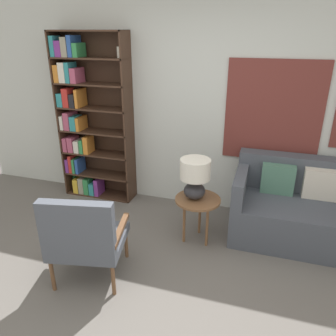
{
  "coord_description": "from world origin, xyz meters",
  "views": [
    {
      "loc": [
        0.87,
        -1.88,
        2.17
      ],
      "look_at": [
        -0.04,
        1.01,
        0.9
      ],
      "focal_mm": 35.0,
      "sensor_mm": 36.0,
      "label": 1
    }
  ],
  "objects_px": {
    "side_table": "(198,204)",
    "armchair": "(84,236)",
    "couch": "(317,212)",
    "bookshelf": "(86,120)",
    "table_lamp": "(195,176)"
  },
  "relations": [
    {
      "from": "couch",
      "to": "table_lamp",
      "type": "xyz_separation_m",
      "value": [
        -1.29,
        -0.42,
        0.44
      ]
    },
    {
      "from": "side_table",
      "to": "table_lamp",
      "type": "bearing_deg",
      "value": 174.17
    },
    {
      "from": "armchair",
      "to": "side_table",
      "type": "xyz_separation_m",
      "value": [
        0.82,
        0.94,
        -0.04
      ]
    },
    {
      "from": "bookshelf",
      "to": "table_lamp",
      "type": "height_order",
      "value": "bookshelf"
    },
    {
      "from": "armchair",
      "to": "couch",
      "type": "relative_size",
      "value": 0.5
    },
    {
      "from": "bookshelf",
      "to": "couch",
      "type": "relative_size",
      "value": 1.21
    },
    {
      "from": "bookshelf",
      "to": "table_lamp",
      "type": "distance_m",
      "value": 1.81
    },
    {
      "from": "bookshelf",
      "to": "armchair",
      "type": "xyz_separation_m",
      "value": [
        0.87,
        -1.63,
        -0.58
      ]
    },
    {
      "from": "bookshelf",
      "to": "armchair",
      "type": "height_order",
      "value": "bookshelf"
    },
    {
      "from": "side_table",
      "to": "couch",
      "type": "bearing_deg",
      "value": 18.72
    },
    {
      "from": "side_table",
      "to": "armchair",
      "type": "bearing_deg",
      "value": -130.81
    },
    {
      "from": "side_table",
      "to": "table_lamp",
      "type": "xyz_separation_m",
      "value": [
        -0.04,
        0.0,
        0.32
      ]
    },
    {
      "from": "bookshelf",
      "to": "armchair",
      "type": "relative_size",
      "value": 2.41
    },
    {
      "from": "couch",
      "to": "side_table",
      "type": "height_order",
      "value": "couch"
    },
    {
      "from": "bookshelf",
      "to": "side_table",
      "type": "height_order",
      "value": "bookshelf"
    }
  ]
}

